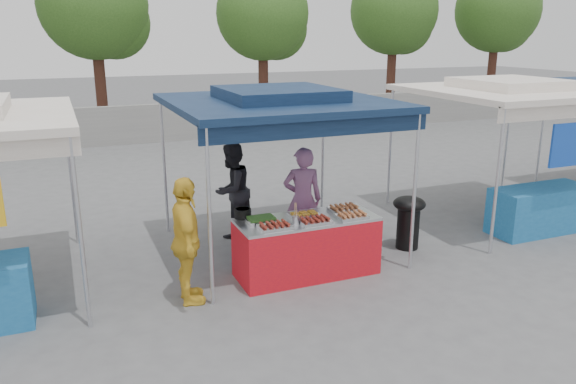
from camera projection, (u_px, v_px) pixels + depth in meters
name	position (u px, v px, depth m)	size (l,w,h in m)	color
ground_plane	(304.00, 271.00, 8.22)	(80.00, 80.00, 0.00)	#5D5D5F
back_wall	(163.00, 123.00, 17.83)	(40.00, 0.25, 1.20)	gray
main_canopy	(279.00, 101.00, 8.43)	(3.20, 3.20, 2.57)	silver
neighbor_stall_right	(523.00, 136.00, 9.94)	(3.20, 3.20, 2.57)	silver
tree_1	(99.00, 10.00, 18.04)	(3.52, 3.46, 5.95)	#432319
tree_2	(266.00, 18.00, 20.07)	(3.38, 3.29, 5.66)	#432319
tree_3	(396.00, 14.00, 22.31)	(3.51, 3.45, 5.94)	#432319
tree_4	(499.00, 14.00, 23.75)	(3.56, 3.51, 6.03)	#432319
vendor_table	(307.00, 246.00, 8.01)	(2.00, 0.80, 0.85)	red
food_tray_fl	(275.00, 226.00, 7.46)	(0.42, 0.30, 0.07)	silver
food_tray_fm	(315.00, 221.00, 7.68)	(0.42, 0.30, 0.07)	silver
food_tray_fr	(351.00, 216.00, 7.88)	(0.42, 0.30, 0.07)	silver
food_tray_bl	(261.00, 220.00, 7.73)	(0.42, 0.30, 0.07)	silver
food_tray_bm	(304.00, 215.00, 7.94)	(0.42, 0.30, 0.07)	silver
food_tray_br	(344.00, 209.00, 8.21)	(0.42, 0.30, 0.07)	silver
cooking_pot	(243.00, 213.00, 7.89)	(0.23, 0.23, 0.14)	black
skewer_cup	(296.00, 220.00, 7.64)	(0.09, 0.09, 0.11)	silver
wok_burner	(408.00, 218.00, 8.98)	(0.52, 0.52, 0.87)	black
crate_left	(261.00, 256.00, 8.38)	(0.49, 0.34, 0.29)	#1442A8
crate_right	(306.00, 247.00, 8.71)	(0.53, 0.37, 0.32)	#1442A8
crate_stacked	(306.00, 228.00, 8.62)	(0.50, 0.35, 0.30)	#1442A8
vendor_woman	(303.00, 200.00, 8.81)	(0.61, 0.40, 1.68)	#8E5A86
helper_man	(232.00, 190.00, 9.46)	(0.78, 0.61, 1.61)	black
customer_person	(186.00, 241.00, 7.07)	(0.98, 0.41, 1.66)	yellow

